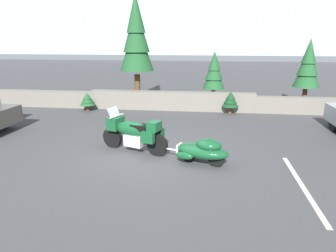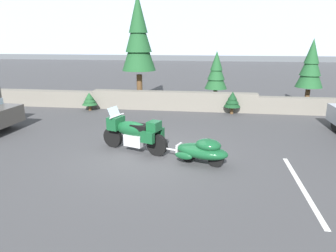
{
  "view_description": "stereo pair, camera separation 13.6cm",
  "coord_description": "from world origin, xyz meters",
  "px_view_note": "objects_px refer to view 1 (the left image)",
  "views": [
    {
      "loc": [
        1.68,
        -8.62,
        3.42
      ],
      "look_at": [
        0.56,
        0.34,
        0.85
      ],
      "focal_mm": 33.18,
      "sensor_mm": 36.0,
      "label": 1
    },
    {
      "loc": [
        1.82,
        -8.6,
        3.42
      ],
      "look_at": [
        0.56,
        0.34,
        0.85
      ],
      "focal_mm": 33.18,
      "sensor_mm": 36.0,
      "label": 2
    }
  ],
  "objects_px": {
    "pine_tree_far_right": "(214,72)",
    "pine_tree_tall": "(136,37)",
    "pine_tree_secondary": "(308,66)",
    "touring_motorcycle": "(134,132)",
    "car_shaped_trailer": "(203,150)"
  },
  "relations": [
    {
      "from": "pine_tree_secondary",
      "to": "touring_motorcycle",
      "type": "bearing_deg",
      "value": -135.37
    },
    {
      "from": "touring_motorcycle",
      "to": "car_shaped_trailer",
      "type": "bearing_deg",
      "value": -19.8
    },
    {
      "from": "touring_motorcycle",
      "to": "pine_tree_tall",
      "type": "relative_size",
      "value": 0.4
    },
    {
      "from": "car_shaped_trailer",
      "to": "pine_tree_secondary",
      "type": "relative_size",
      "value": 0.64
    },
    {
      "from": "touring_motorcycle",
      "to": "car_shaped_trailer",
      "type": "distance_m",
      "value": 2.28
    },
    {
      "from": "pine_tree_far_right",
      "to": "pine_tree_tall",
      "type": "bearing_deg",
      "value": -175.04
    },
    {
      "from": "car_shaped_trailer",
      "to": "pine_tree_far_right",
      "type": "xyz_separation_m",
      "value": [
        0.4,
        7.88,
        1.34
      ]
    },
    {
      "from": "pine_tree_secondary",
      "to": "pine_tree_far_right",
      "type": "relative_size",
      "value": 1.22
    },
    {
      "from": "pine_tree_tall",
      "to": "pine_tree_secondary",
      "type": "bearing_deg",
      "value": 0.92
    },
    {
      "from": "pine_tree_tall",
      "to": "pine_tree_far_right",
      "type": "relative_size",
      "value": 1.99
    },
    {
      "from": "pine_tree_far_right",
      "to": "touring_motorcycle",
      "type": "bearing_deg",
      "value": -109.64
    },
    {
      "from": "pine_tree_secondary",
      "to": "pine_tree_far_right",
      "type": "xyz_separation_m",
      "value": [
        -4.46,
        0.21,
        -0.38
      ]
    },
    {
      "from": "car_shaped_trailer",
      "to": "pine_tree_secondary",
      "type": "height_order",
      "value": "pine_tree_secondary"
    },
    {
      "from": "car_shaped_trailer",
      "to": "pine_tree_tall",
      "type": "relative_size",
      "value": 0.39
    },
    {
      "from": "touring_motorcycle",
      "to": "pine_tree_secondary",
      "type": "distance_m",
      "value": 9.95
    }
  ]
}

